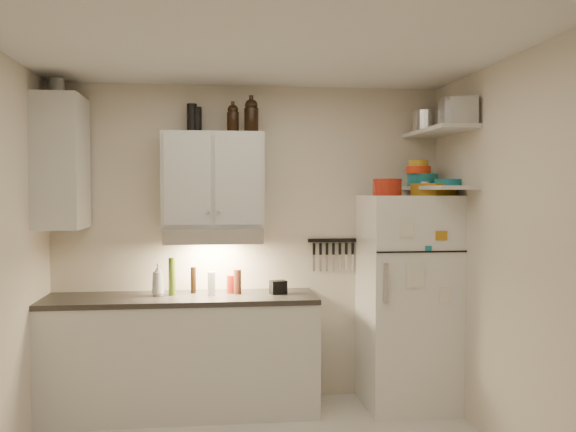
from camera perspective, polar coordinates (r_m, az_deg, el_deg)
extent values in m
cube|color=silver|center=(3.92, -2.11, 15.13)|extent=(3.20, 3.00, 0.02)
cube|color=beige|center=(5.35, -3.46, -2.43)|extent=(3.20, 0.02, 2.60)
cube|color=beige|center=(4.29, 19.91, -3.72)|extent=(0.02, 3.00, 2.60)
cube|color=silver|center=(5.18, -9.45, -12.28)|extent=(2.10, 0.60, 0.88)
cube|color=#2D2A27|center=(5.08, -9.48, -7.25)|extent=(2.10, 0.62, 0.04)
cube|color=silver|center=(5.14, -6.69, 3.22)|extent=(0.80, 0.33, 0.75)
cube|color=silver|center=(5.13, -19.51, 4.51)|extent=(0.33, 0.55, 1.00)
cube|color=silver|center=(5.09, -6.67, -1.67)|extent=(0.76, 0.46, 0.12)
cube|color=white|center=(5.29, 10.57, -7.44)|extent=(0.70, 0.68, 1.70)
cube|color=silver|center=(5.17, 13.26, 7.34)|extent=(0.30, 0.95, 0.03)
cube|color=silver|center=(5.15, 13.22, 2.45)|extent=(0.30, 0.95, 0.03)
cube|color=black|center=(5.41, 3.99, -2.17)|extent=(0.42, 0.02, 0.03)
cylinder|color=#A02212|center=(5.07, 8.81, 2.55)|extent=(0.26, 0.26, 0.13)
cube|color=#B87C17|center=(5.17, 12.80, 2.31)|extent=(0.32, 0.35, 0.09)
cylinder|color=silver|center=(5.15, 12.11, 2.40)|extent=(0.08, 0.08, 0.11)
cylinder|color=silver|center=(5.45, 12.28, 8.18)|extent=(0.26, 0.26, 0.18)
cube|color=#AAAAAD|center=(5.07, 14.70, 8.86)|extent=(0.24, 0.22, 0.22)
cube|color=#AAAAAD|center=(4.88, 15.38, 8.96)|extent=(0.25, 0.25, 0.20)
cylinder|color=#187686|center=(5.37, 11.87, 3.15)|extent=(0.25, 0.25, 0.10)
cylinder|color=red|center=(5.34, 11.52, 4.02)|extent=(0.20, 0.20, 0.06)
cylinder|color=gold|center=(5.34, 11.53, 4.62)|extent=(0.16, 0.16, 0.05)
cylinder|color=#187686|center=(5.16, 14.05, 2.91)|extent=(0.28, 0.28, 0.05)
cylinder|color=black|center=(5.23, -8.07, 8.44)|extent=(0.08, 0.08, 0.21)
cylinder|color=black|center=(5.25, -8.54, 8.57)|extent=(0.11, 0.11, 0.23)
cylinder|color=silver|center=(5.28, -19.86, 10.67)|extent=(0.14, 0.14, 0.14)
imported|color=silver|center=(5.11, -11.46, -5.37)|extent=(0.11, 0.11, 0.29)
cylinder|color=#5A2A1B|center=(5.11, -4.52, -5.85)|extent=(0.06, 0.06, 0.19)
cylinder|color=#486118|center=(5.11, -10.26, -5.31)|extent=(0.06, 0.06, 0.29)
cylinder|color=black|center=(5.19, -8.41, -5.65)|extent=(0.05, 0.05, 0.21)
cylinder|color=silver|center=(5.08, -6.81, -5.97)|extent=(0.08, 0.08, 0.18)
cylinder|color=#A02212|center=(5.16, -5.08, -6.06)|extent=(0.09, 0.09, 0.14)
cube|color=black|center=(5.11, -0.87, -6.35)|extent=(0.14, 0.12, 0.11)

